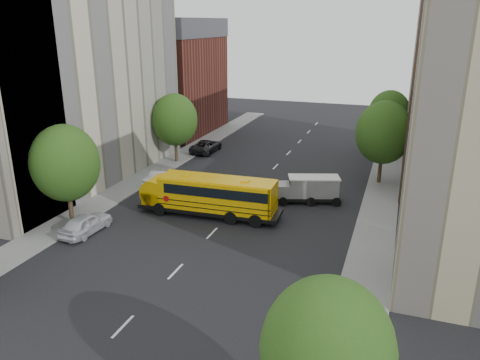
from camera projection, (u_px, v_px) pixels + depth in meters
The scene contains 19 objects.
ground at pixel (222, 223), 36.78m from camera, with size 120.00×120.00×0.00m, color black.
sidewalk_left at pixel (130, 186), 44.85m from camera, with size 3.00×80.00×0.12m, color slate.
sidewalk_right at pixel (377, 218), 37.60m from camera, with size 3.00×80.00×0.12m, color slate.
lane_markings at pixel (259, 184), 45.71m from camera, with size 0.15×64.00×0.01m, color silver.
building_left_cream at pixel (68, 77), 44.60m from camera, with size 10.00×26.00×20.00m, color beige.
building_left_redbrick at pixel (175, 86), 65.37m from camera, with size 10.00×15.00×13.00m, color maroon.
building_right_far at pixel (465, 86), 46.08m from camera, with size 10.00×22.00×18.00m, color tan.
building_right_sidewall at pixel (479, 104), 36.26m from camera, with size 10.10×0.30×18.00m, color brown.
street_tree_1 at pixel (65, 163), 35.08m from camera, with size 5.12×5.12×7.90m.
street_tree_2 at pixel (175, 120), 51.20m from camera, with size 4.99×4.99×7.71m.
street_tree_3 at pixel (327, 351), 15.81m from camera, with size 4.61×4.61×7.11m.
street_tree_4 at pixel (384, 133), 44.19m from camera, with size 5.25×5.25×8.10m.
street_tree_5 at pixel (389, 114), 55.02m from camera, with size 4.86×4.86×7.51m.
school_bus at pixel (208, 194), 37.74m from camera, with size 11.82×3.33×3.30m.
safari_truck at pixel (308, 189), 40.69m from camera, with size 5.75×3.51×2.33m.
parked_car_0 at pixel (86, 223), 34.83m from camera, with size 1.83×4.56×1.55m, color silver.
parked_car_1 at pixel (162, 177), 45.20m from camera, with size 1.57×4.50×1.48m, color silver.
parked_car_2 at pixel (206, 146), 56.61m from camera, with size 2.49×5.39×1.50m, color black.
parked_car_5 at pixel (375, 142), 58.40m from camera, with size 1.51×4.32×1.42m, color gray.
Camera 1 is at (12.58, -31.34, 15.03)m, focal length 35.00 mm.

